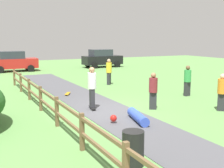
{
  "coord_description": "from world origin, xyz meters",
  "views": [
    {
      "loc": [
        -5.42,
        -11.47,
        3.22
      ],
      "look_at": [
        0.76,
        0.99,
        1.0
      ],
      "focal_mm": 47.29,
      "sensor_mm": 36.0,
      "label": 1
    }
  ],
  "objects": [
    {
      "name": "parked_car_black",
      "position": [
        7.72,
        17.46,
        0.96
      ],
      "size": [
        4.26,
        2.13,
        1.92
      ],
      "color": "black",
      "rests_on": "ground_plane"
    },
    {
      "name": "asphalt_path",
      "position": [
        0.0,
        0.0,
        0.01
      ],
      "size": [
        2.4,
        28.0,
        0.02
      ],
      "primitive_type": "cube",
      "color": "#515156",
      "rests_on": "ground_plane"
    },
    {
      "name": "skateboard_loose",
      "position": [
        -0.44,
        4.19,
        0.09
      ],
      "size": [
        0.55,
        0.8,
        0.08
      ],
      "color": "#BF8C19",
      "rests_on": "asphalt_path"
    },
    {
      "name": "parked_car_red",
      "position": [
        -1.41,
        17.46,
        0.96
      ],
      "size": [
        4.22,
        2.04,
        1.92
      ],
      "color": "red",
      "rests_on": "ground_plane"
    },
    {
      "name": "wooden_fence",
      "position": [
        -2.6,
        0.0,
        0.67
      ],
      "size": [
        0.12,
        18.12,
        1.1
      ],
      "color": "brown",
      "rests_on": "ground_plane"
    },
    {
      "name": "bystander_orange",
      "position": [
        4.52,
        -2.25,
        0.9
      ],
      "size": [
        0.54,
        0.54,
        1.65
      ],
      "color": "#2D2D33",
      "rests_on": "ground_plane"
    },
    {
      "name": "bystander_maroon",
      "position": [
        1.99,
        -0.68,
        0.91
      ],
      "size": [
        0.52,
        0.52,
        1.66
      ],
      "color": "#2D2D33",
      "rests_on": "ground_plane"
    },
    {
      "name": "trash_bin",
      "position": [
        -1.8,
        -5.37,
        0.45
      ],
      "size": [
        0.56,
        0.56,
        0.9
      ],
      "primitive_type": "cylinder",
      "color": "black",
      "rests_on": "ground_plane"
    },
    {
      "name": "skater_fallen",
      "position": [
        0.27,
        -2.07,
        0.2
      ],
      "size": [
        1.43,
        1.72,
        0.36
      ],
      "color": "blue",
      "rests_on": "asphalt_path"
    },
    {
      "name": "ground_plane",
      "position": [
        0.0,
        0.0,
        0.0
      ],
      "size": [
        60.0,
        60.0,
        0.0
      ],
      "primitive_type": "plane",
      "color": "#60934C"
    },
    {
      "name": "bystander_green",
      "position": [
        5.41,
        1.03,
        0.93
      ],
      "size": [
        0.42,
        0.42,
        1.69
      ],
      "color": "#2D2D33",
      "rests_on": "ground_plane"
    },
    {
      "name": "bystander_yellow",
      "position": [
        3.24,
        6.46,
        0.97
      ],
      "size": [
        0.54,
        0.54,
        1.76
      ],
      "color": "#2D2D33",
      "rests_on": "ground_plane"
    },
    {
      "name": "skater_riding",
      "position": [
        -0.48,
        0.49,
        1.08
      ],
      "size": [
        0.45,
        0.82,
        1.89
      ],
      "color": "black",
      "rests_on": "asphalt_path"
    }
  ]
}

